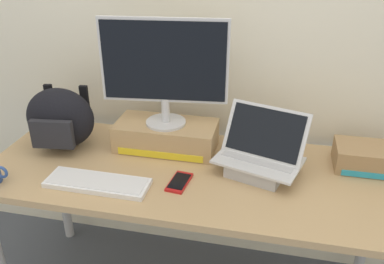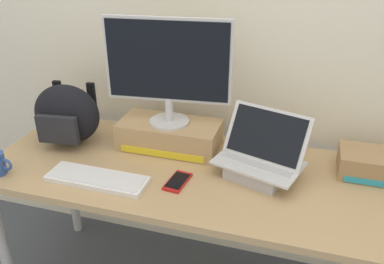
{
  "view_description": "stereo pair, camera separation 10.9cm",
  "coord_description": "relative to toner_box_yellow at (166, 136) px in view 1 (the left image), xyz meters",
  "views": [
    {
      "loc": [
        0.31,
        -1.41,
        1.66
      ],
      "look_at": [
        0.0,
        0.0,
        0.93
      ],
      "focal_mm": 37.73,
      "sensor_mm": 36.0,
      "label": 1
    },
    {
      "loc": [
        0.41,
        -1.38,
        1.66
      ],
      "look_at": [
        0.0,
        0.0,
        0.93
      ],
      "focal_mm": 37.73,
      "sensor_mm": 36.0,
      "label": 2
    }
  ],
  "objects": [
    {
      "name": "back_wall",
      "position": [
        0.16,
        0.28,
        0.49
      ],
      "size": [
        7.0,
        0.1,
        2.6
      ],
      "primitive_type": "cube",
      "color": "silver",
      "rests_on": "ground"
    },
    {
      "name": "desk",
      "position": [
        0.16,
        -0.17,
        -0.14
      ],
      "size": [
        1.76,
        0.69,
        0.75
      ],
      "color": "tan",
      "rests_on": "ground"
    },
    {
      "name": "toner_box_yellow",
      "position": [
        0.0,
        0.0,
        0.0
      ],
      "size": [
        0.46,
        0.22,
        0.12
      ],
      "color": "tan",
      "rests_on": "desk"
    },
    {
      "name": "desktop_monitor",
      "position": [
        0.0,
        -0.0,
        0.32
      ],
      "size": [
        0.55,
        0.18,
        0.47
      ],
      "rotation": [
        0.0,
        0.0,
        0.11
      ],
      "color": "silver",
      "rests_on": "toner_box_yellow"
    },
    {
      "name": "open_laptop",
      "position": [
        0.43,
        -0.12,
        -0.0
      ],
      "size": [
        0.39,
        0.32,
        0.26
      ],
      "rotation": [
        0.0,
        0.0,
        -0.3
      ],
      "color": "#ADADB2",
      "rests_on": "desk"
    },
    {
      "name": "external_keyboard",
      "position": [
        -0.18,
        -0.36,
        -0.05
      ],
      "size": [
        0.42,
        0.14,
        0.02
      ],
      "rotation": [
        0.0,
        0.0,
        -0.01
      ],
      "color": "white",
      "rests_on": "desk"
    },
    {
      "name": "messenger_backpack",
      "position": [
        -0.47,
        -0.09,
        0.08
      ],
      "size": [
        0.33,
        0.25,
        0.29
      ],
      "rotation": [
        0.0,
        0.0,
        0.12
      ],
      "color": "black",
      "rests_on": "desk"
    },
    {
      "name": "cell_phone",
      "position": [
        0.13,
        -0.27,
        -0.06
      ],
      "size": [
        0.09,
        0.15,
        0.01
      ],
      "rotation": [
        0.0,
        0.0,
        -0.11
      ],
      "color": "red",
      "rests_on": "desk"
    },
    {
      "name": "toner_box_cyan",
      "position": [
        0.9,
        0.01,
        -0.01
      ],
      "size": [
        0.32,
        0.18,
        0.1
      ],
      "color": "#9E7A51",
      "rests_on": "desk"
    }
  ]
}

